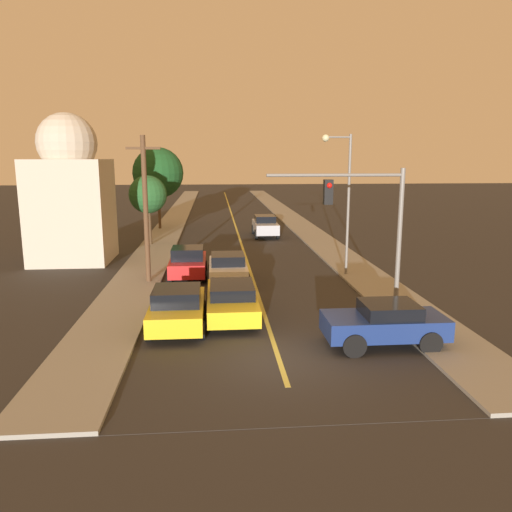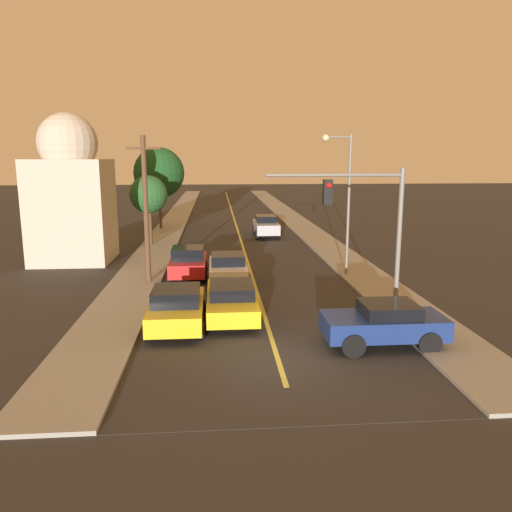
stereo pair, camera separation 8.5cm
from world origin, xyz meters
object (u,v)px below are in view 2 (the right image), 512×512
car_far_oncoming (266,226)px  domed_building_left (71,194)px  car_near_lane_second (228,268)px  car_outer_lane_front (177,307)px  car_outer_lane_second (188,262)px  utility_pole_left (146,207)px  car_near_lane_front (231,299)px  tree_left_far (159,173)px  streetlamp_right (343,186)px  traffic_signal_mast (367,216)px  tree_left_near (149,195)px  car_crossing_right (384,323)px

car_far_oncoming → domed_building_left: bearing=34.4°
car_near_lane_second → car_outer_lane_front: 6.79m
car_outer_lane_second → utility_pole_left: utility_pole_left is taller
car_near_lane_front → car_near_lane_second: bearing=90.0°
tree_left_far → car_far_oncoming: bearing=-27.0°
tree_left_far → domed_building_left: size_ratio=0.79×
car_near_lane_second → tree_left_far: 20.01m
car_near_lane_front → streetlamp_right: 9.51m
car_outer_lane_front → car_outer_lane_second: 7.88m
car_near_lane_front → utility_pole_left: size_ratio=0.69×
domed_building_left → traffic_signal_mast: bearing=-41.0°
car_outer_lane_front → streetlamp_right: 11.54m
car_outer_lane_front → domed_building_left: bearing=119.0°
tree_left_far → streetlamp_right: bearing=-58.1°
traffic_signal_mast → streetlamp_right: size_ratio=0.79×
car_near_lane_front → car_near_lane_second: (-0.00, 5.37, 0.06)m
car_near_lane_front → car_far_oncoming: car_far_oncoming is taller
car_near_lane_second → traffic_signal_mast: size_ratio=0.70×
tree_left_near → car_crossing_right: bearing=-63.1°
car_near_lane_front → car_outer_lane_front: (-2.02, -1.12, 0.06)m
car_outer_lane_front → tree_left_far: bearing=97.3°
tree_left_near → car_far_oncoming: bearing=22.4°
car_crossing_right → car_outer_lane_front: bearing=71.1°
car_outer_lane_front → tree_left_near: (-3.14, 17.46, 2.79)m
traffic_signal_mast → domed_building_left: 18.54m
car_near_lane_second → car_far_oncoming: bearing=77.0°
car_near_lane_second → utility_pole_left: size_ratio=0.56×
car_outer_lane_second → car_crossing_right: (6.91, -10.24, 0.00)m
car_crossing_right → traffic_signal_mast: (0.14, 2.74, 3.19)m
car_far_oncoming → traffic_signal_mast: traffic_signal_mast is taller
car_outer_lane_second → car_crossing_right: 12.35m
car_near_lane_front → car_outer_lane_front: 2.31m
car_crossing_right → domed_building_left: size_ratio=0.46×
car_crossing_right → tree_left_near: 22.39m
car_crossing_right → streetlamp_right: streetlamp_right is taller
car_far_oncoming → car_crossing_right: 23.38m
car_near_lane_front → streetlamp_right: size_ratio=0.68×
domed_building_left → utility_pole_left: bearing=-49.0°
car_far_oncoming → car_near_lane_second: bearing=77.0°
car_far_oncoming → traffic_signal_mast: size_ratio=0.78×
utility_pole_left → tree_left_near: size_ratio=1.47×
car_far_oncoming → utility_pole_left: bearing=63.1°
car_outer_lane_second → tree_left_near: size_ratio=0.81×
car_near_lane_front → car_crossing_right: size_ratio=1.23×
car_far_oncoming → streetlamp_right: size_ratio=0.62×
domed_building_left → streetlamp_right: bearing=-18.9°
tree_left_near → tree_left_far: 7.99m
car_near_lane_front → car_outer_lane_front: car_outer_lane_front is taller
car_outer_lane_second → tree_left_far: size_ratio=0.57×
traffic_signal_mast → car_near_lane_front: bearing=171.7°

